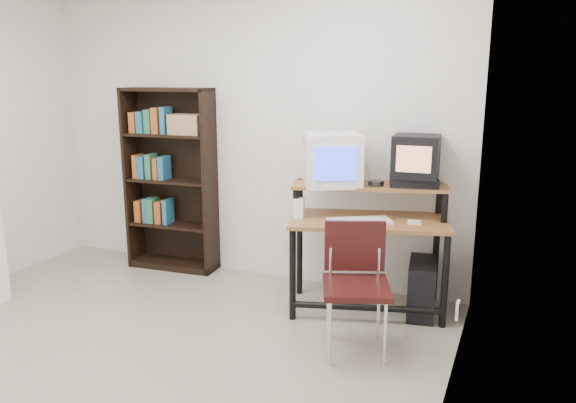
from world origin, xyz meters
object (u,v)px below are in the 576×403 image
at_px(pc_tower, 422,288).
at_px(school_chair, 356,274).
at_px(crt_tv, 416,156).
at_px(computer_desk, 368,224).
at_px(crt_monitor, 332,159).
at_px(bookshelf, 172,177).

xyz_separation_m(pc_tower, school_chair, (-0.32, -0.73, 0.32)).
bearing_deg(crt_tv, school_chair, -108.05).
relative_size(computer_desk, crt_monitor, 2.31).
distance_m(pc_tower, school_chair, 0.86).
bearing_deg(bookshelf, school_chair, -28.35).
bearing_deg(bookshelf, crt_tv, -5.94).
distance_m(crt_monitor, bookshelf, 1.69).
relative_size(computer_desk, school_chair, 1.52).
bearing_deg(crt_monitor, crt_tv, -11.07).
bearing_deg(computer_desk, pc_tower, -7.89).
height_order(school_chair, bookshelf, bookshelf).
height_order(pc_tower, school_chair, school_chair).
height_order(computer_desk, school_chair, computer_desk).
xyz_separation_m(crt_tv, pc_tower, (0.12, -0.12, -1.00)).
bearing_deg(bookshelf, pc_tower, -8.71).
relative_size(school_chair, bookshelf, 0.51).
height_order(crt_tv, bookshelf, bookshelf).
relative_size(crt_tv, school_chair, 0.42).
bearing_deg(computer_desk, crt_monitor, 161.49).
distance_m(crt_monitor, crt_tv, 0.64).
bearing_deg(school_chair, bookshelf, 135.30).
height_order(computer_desk, bookshelf, bookshelf).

